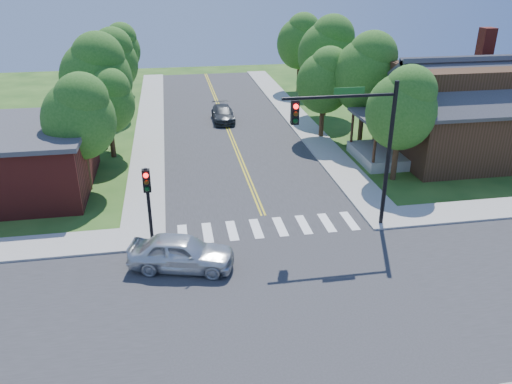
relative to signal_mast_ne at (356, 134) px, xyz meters
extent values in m
plane|color=#224A17|center=(-3.91, -5.59, -4.85)|extent=(100.00, 100.00, 0.00)
cube|color=#2D2D30|center=(-3.91, -5.59, -4.83)|extent=(10.00, 90.00, 0.04)
cube|color=#2D2D30|center=(-3.91, -5.59, -4.83)|extent=(90.00, 10.00, 0.04)
cube|color=#2D2D30|center=(-3.91, -5.59, -4.85)|extent=(10.20, 10.20, 0.06)
cube|color=#9E9B93|center=(2.19, 19.41, -4.78)|extent=(2.20, 40.00, 0.14)
cube|color=#9E9B93|center=(-10.01, 19.41, -4.78)|extent=(2.20, 40.00, 0.14)
cube|color=white|center=(-8.11, 0.61, -4.80)|extent=(0.45, 2.00, 0.01)
cube|color=white|center=(-6.91, 0.61, -4.80)|extent=(0.45, 2.00, 0.01)
cube|color=white|center=(-5.71, 0.61, -4.80)|extent=(0.45, 2.00, 0.01)
cube|color=white|center=(-4.51, 0.61, -4.80)|extent=(0.45, 2.00, 0.01)
cube|color=white|center=(-3.31, 0.61, -4.80)|extent=(0.45, 2.00, 0.01)
cube|color=white|center=(-2.11, 0.61, -4.80)|extent=(0.45, 2.00, 0.01)
cube|color=white|center=(-0.91, 0.61, -4.80)|extent=(0.45, 2.00, 0.01)
cube|color=white|center=(0.29, 0.61, -4.80)|extent=(0.45, 2.00, 0.01)
cube|color=gold|center=(-4.01, 20.66, -4.80)|extent=(0.10, 37.50, 0.01)
cube|color=gold|center=(-3.81, 20.66, -4.80)|extent=(0.10, 37.50, 0.01)
cylinder|color=black|center=(1.69, 0.01, -1.25)|extent=(0.20, 0.20, 7.20)
cylinder|color=black|center=(-0.91, 0.01, 1.75)|extent=(5.20, 0.14, 0.14)
cube|color=#19591E|center=(-0.51, -0.04, 2.00)|extent=(1.40, 0.04, 0.30)
cube|color=black|center=(-2.91, 0.01, 1.12)|extent=(0.34, 0.28, 1.05)
sphere|color=#FF0C0C|center=(-2.91, -0.16, 1.44)|extent=(0.22, 0.22, 0.22)
sphere|color=#3F2605|center=(-2.91, -0.16, 1.12)|extent=(0.22, 0.22, 0.22)
sphere|color=#05330F|center=(-2.91, -0.16, 0.80)|extent=(0.22, 0.22, 0.22)
cylinder|color=black|center=(-9.51, 0.01, -2.95)|extent=(0.16, 0.16, 3.80)
cube|color=black|center=(-9.51, 0.01, -1.63)|extent=(0.34, 0.28, 1.05)
sphere|color=#FF0C0C|center=(-9.51, -0.16, -1.31)|extent=(0.22, 0.22, 0.22)
sphere|color=#3F2605|center=(-9.51, -0.16, -1.63)|extent=(0.22, 0.22, 0.22)
sphere|color=#05330F|center=(-9.51, -0.16, -1.95)|extent=(0.22, 0.22, 0.22)
cube|color=#332111|center=(11.29, 8.61, -2.85)|extent=(10.00, 8.00, 4.00)
cube|color=#9E9B93|center=(4.99, 8.61, -4.50)|extent=(2.60, 4.50, 0.70)
cylinder|color=#332111|center=(3.89, 6.61, -3.25)|extent=(0.18, 0.18, 2.50)
cylinder|color=#332111|center=(3.89, 10.61, -3.25)|extent=(0.18, 0.18, 2.50)
cube|color=#38383D|center=(4.99, 8.61, -1.90)|extent=(2.80, 4.80, 0.18)
cube|color=maroon|center=(13.79, 12.11, -1.30)|extent=(0.90, 0.90, 7.11)
cylinder|color=#382314|center=(4.73, 5.42, -3.57)|extent=(0.34, 0.34, 2.57)
ellipsoid|color=#235619|center=(4.73, 5.42, -0.66)|extent=(4.05, 3.85, 4.46)
sphere|color=#235619|center=(5.03, 5.22, 0.55)|extent=(2.97, 2.97, 2.97)
cylinder|color=#382314|center=(5.24, 12.44, -3.38)|extent=(0.34, 0.34, 2.95)
ellipsoid|color=#235619|center=(5.24, 12.44, -0.04)|extent=(4.65, 4.42, 5.12)
sphere|color=#235619|center=(5.54, 12.24, 1.36)|extent=(3.41, 3.41, 3.41)
cylinder|color=#382314|center=(4.82, 19.99, -3.30)|extent=(0.34, 0.34, 3.10)
ellipsoid|color=#235619|center=(4.82, 19.99, 0.22)|extent=(4.90, 4.66, 5.39)
sphere|color=#235619|center=(5.12, 19.79, 1.69)|extent=(3.59, 3.59, 3.59)
cylinder|color=#382314|center=(4.84, 29.21, -3.41)|extent=(0.34, 0.34, 2.88)
ellipsoid|color=#235619|center=(4.84, 29.21, -0.16)|extent=(4.54, 4.31, 5.00)
sphere|color=#235619|center=(5.14, 29.01, 1.21)|extent=(3.33, 3.33, 3.33)
cylinder|color=#382314|center=(-13.22, 7.02, -3.59)|extent=(0.34, 0.34, 2.52)
ellipsoid|color=#235619|center=(-13.22, 7.02, -0.73)|extent=(3.98, 3.78, 4.38)
sphere|color=#235619|center=(-12.92, 6.82, 0.46)|extent=(2.92, 2.92, 2.92)
cylinder|color=#382314|center=(-13.01, 14.02, -3.35)|extent=(0.34, 0.34, 2.99)
ellipsoid|color=#235619|center=(-13.01, 14.02, 0.04)|extent=(4.73, 4.49, 5.20)
sphere|color=#235619|center=(-12.71, 13.82, 1.45)|extent=(3.47, 3.47, 3.47)
cylinder|color=#382314|center=(-12.83, 22.28, -3.47)|extent=(0.34, 0.34, 2.76)
ellipsoid|color=#235619|center=(-12.83, 22.28, -0.34)|extent=(4.36, 4.15, 4.80)
sphere|color=#235619|center=(-12.53, 22.08, 0.97)|extent=(3.20, 3.20, 3.20)
cylinder|color=#382314|center=(-12.84, 31.36, -3.57)|extent=(0.34, 0.34, 2.57)
ellipsoid|color=#235619|center=(-12.84, 31.36, -0.66)|extent=(4.05, 3.85, 4.46)
sphere|color=#235619|center=(-12.54, 31.16, 0.55)|extent=(2.97, 2.97, 2.97)
cylinder|color=#382314|center=(2.73, 13.91, -3.60)|extent=(0.34, 0.34, 2.51)
ellipsoid|color=#235619|center=(2.73, 13.91, -0.76)|extent=(3.96, 3.76, 4.36)
sphere|color=#235619|center=(3.03, 13.71, 0.43)|extent=(2.90, 2.90, 2.90)
cylinder|color=#382314|center=(-12.28, 12.34, -3.73)|extent=(0.34, 0.34, 2.23)
ellipsoid|color=#235619|center=(-12.28, 12.34, -1.21)|extent=(3.52, 3.35, 3.88)
sphere|color=#235619|center=(-11.98, 12.14, -0.15)|extent=(2.58, 2.58, 2.58)
imported|color=silver|center=(-8.22, -2.26, -4.09)|extent=(4.05, 5.37, 1.52)
imported|color=#333639|center=(-4.04, 19.41, -4.23)|extent=(1.81, 4.28, 1.23)
camera|label=1|loc=(-8.21, -20.61, 6.99)|focal=35.00mm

